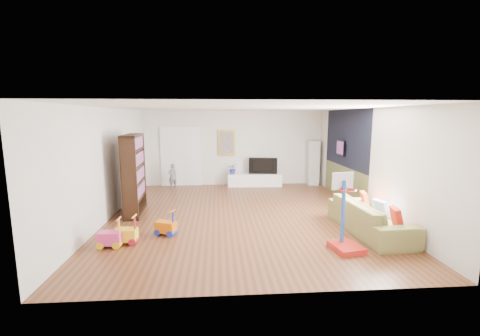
{
  "coord_description": "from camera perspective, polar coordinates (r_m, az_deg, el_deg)",
  "views": [
    {
      "loc": [
        -0.6,
        -7.91,
        2.48
      ],
      "look_at": [
        0.0,
        0.4,
        1.15
      ],
      "focal_mm": 24.0,
      "sensor_mm": 36.0,
      "label": 1
    }
  ],
  "objects": [
    {
      "name": "floor",
      "position": [
        8.31,
        0.2,
        -8.29
      ],
      "size": [
        6.5,
        7.5,
        0.0
      ],
      "primitive_type": "cube",
      "color": "brown",
      "rests_on": "ground"
    },
    {
      "name": "ceiling",
      "position": [
        7.94,
        0.21,
        10.65
      ],
      "size": [
        6.5,
        7.5,
        0.0
      ],
      "primitive_type": "cube",
      "color": "white",
      "rests_on": "ground"
    },
    {
      "name": "wall_back",
      "position": [
        11.73,
        -1.18,
        3.54
      ],
      "size": [
        6.5,
        0.0,
        2.7
      ],
      "primitive_type": "cube",
      "color": "silver",
      "rests_on": "ground"
    },
    {
      "name": "wall_front",
      "position": [
        4.36,
        3.96,
        -6.0
      ],
      "size": [
        6.5,
        0.0,
        2.7
      ],
      "primitive_type": "cube",
      "color": "white",
      "rests_on": "ground"
    },
    {
      "name": "wall_left",
      "position": [
        8.42,
        -22.43,
        0.66
      ],
      "size": [
        0.0,
        7.5,
        2.7
      ],
      "primitive_type": "cube",
      "color": "silver",
      "rests_on": "ground"
    },
    {
      "name": "wall_right",
      "position": [
        8.87,
        21.63,
        1.11
      ],
      "size": [
        0.0,
        7.5,
        2.7
      ],
      "primitive_type": "cube",
      "color": "white",
      "rests_on": "ground"
    },
    {
      "name": "navy_accent",
      "position": [
        10.09,
        18.29,
        5.03
      ],
      "size": [
        0.01,
        3.2,
        1.7
      ],
      "primitive_type": "cube",
      "color": "black",
      "rests_on": "wall_right"
    },
    {
      "name": "olive_wainscot",
      "position": [
        10.26,
        17.92,
        -2.5
      ],
      "size": [
        0.01,
        3.2,
        1.0
      ],
      "primitive_type": "cube",
      "color": "brown",
      "rests_on": "wall_right"
    },
    {
      "name": "doorway",
      "position": [
        11.78,
        -10.44,
        1.95
      ],
      "size": [
        1.45,
        0.06,
        2.1
      ],
      "primitive_type": "cube",
      "color": "white",
      "rests_on": "ground"
    },
    {
      "name": "painting_back",
      "position": [
        11.67,
        -2.4,
        4.49
      ],
      "size": [
        0.62,
        0.06,
        0.92
      ],
      "primitive_type": "cube",
      "color": "gold",
      "rests_on": "wall_back"
    },
    {
      "name": "artwork_right",
      "position": [
        10.28,
        17.45,
        3.46
      ],
      "size": [
        0.04,
        0.56,
        0.46
      ],
      "primitive_type": "cube",
      "color": "#7F3F8C",
      "rests_on": "wall_right"
    },
    {
      "name": "media_console",
      "position": [
        11.63,
        2.61,
        -2.11
      ],
      "size": [
        1.95,
        0.56,
        0.45
      ],
      "primitive_type": "cube",
      "rotation": [
        0.0,
        0.0,
        -0.04
      ],
      "color": "white",
      "rests_on": "ground"
    },
    {
      "name": "tall_cabinet",
      "position": [
        12.06,
        12.88,
        0.89
      ],
      "size": [
        0.4,
        0.4,
        1.62
      ],
      "primitive_type": "cube",
      "rotation": [
        0.0,
        0.0,
        -0.05
      ],
      "color": "silver",
      "rests_on": "ground"
    },
    {
      "name": "bookshelf",
      "position": [
        8.66,
        -18.32,
        -1.08
      ],
      "size": [
        0.46,
        1.42,
        2.05
      ],
      "primitive_type": "cube",
      "rotation": [
        0.0,
        0.0,
        0.07
      ],
      "color": "black",
      "rests_on": "ground"
    },
    {
      "name": "sofa",
      "position": [
        7.54,
        22.04,
        -8.1
      ],
      "size": [
        1.05,
        2.38,
        0.68
      ],
      "primitive_type": "imported",
      "rotation": [
        0.0,
        0.0,
        1.63
      ],
      "color": "olive",
      "rests_on": "ground"
    },
    {
      "name": "basketball_hoop",
      "position": [
        6.29,
        18.66,
        -7.56
      ],
      "size": [
        0.61,
        0.69,
        1.46
      ],
      "primitive_type": "cube",
      "rotation": [
        0.0,
        0.0,
        0.19
      ],
      "color": "red",
      "rests_on": "ground"
    },
    {
      "name": "ride_on_yellow",
      "position": [
        6.8,
        -19.67,
        -10.3
      ],
      "size": [
        0.45,
        0.3,
        0.57
      ],
      "primitive_type": "cube",
      "rotation": [
        0.0,
        0.0,
        -0.07
      ],
      "color": "yellow",
      "rests_on": "ground"
    },
    {
      "name": "ride_on_orange",
      "position": [
        7.05,
        -13.08,
        -9.4
      ],
      "size": [
        0.48,
        0.38,
        0.55
      ],
      "primitive_type": "cube",
      "rotation": [
        0.0,
        0.0,
        -0.35
      ],
      "color": "#CB5E05",
      "rests_on": "ground"
    },
    {
      "name": "ride_on_pink",
      "position": [
        6.73,
        -22.17,
        -10.63
      ],
      "size": [
        0.44,
        0.29,
        0.57
      ],
      "primitive_type": "cube",
      "rotation": [
        0.0,
        0.0,
        -0.04
      ],
      "color": "#E93988",
      "rests_on": "ground"
    },
    {
      "name": "child",
      "position": [
        11.41,
        -11.91,
        -1.43
      ],
      "size": [
        0.38,
        0.37,
        0.88
      ],
      "primitive_type": "imported",
      "rotation": [
        0.0,
        0.0,
        3.83
      ],
      "color": "slate",
      "rests_on": "ground"
    },
    {
      "name": "tv",
      "position": [
        11.63,
        4.11,
        0.47
      ],
      "size": [
        1.03,
        0.27,
        0.59
      ],
      "primitive_type": "imported",
      "rotation": [
        0.0,
        0.0,
        -0.14
      ],
      "color": "black",
      "rests_on": "media_console"
    },
    {
      "name": "vase_plant",
      "position": [
        11.5,
        -1.29,
        -0.09
      ],
      "size": [
        0.38,
        0.34,
        0.4
      ],
      "primitive_type": "imported",
      "rotation": [
        0.0,
        0.0,
        -0.09
      ],
      "color": "navy",
      "rests_on": "media_console"
    },
    {
      "name": "pillow_left",
      "position": [
        7.04,
        26.07,
        -7.92
      ],
      "size": [
        0.18,
        0.41,
        0.4
      ],
      "primitive_type": "cube",
      "rotation": [
        0.0,
        0.0,
        -0.21
      ],
      "color": "#AB1F10",
      "rests_on": "sofa"
    },
    {
      "name": "pillow_center",
      "position": [
        7.59,
        23.7,
        -6.57
      ],
      "size": [
        0.17,
        0.37,
        0.36
      ],
      "primitive_type": "cube",
      "rotation": [
        0.0,
        0.0,
        0.23
      ],
      "color": "silver",
      "rests_on": "sofa"
    },
    {
      "name": "pillow_right",
      "position": [
        8.19,
        21.3,
        -5.29
      ],
      "size": [
        0.18,
        0.39,
        0.38
      ],
      "primitive_type": "cube",
      "rotation": [
        0.0,
        0.0,
        -0.22
      ],
      "color": "#BE3718",
      "rests_on": "sofa"
    }
  ]
}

